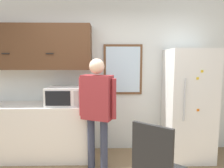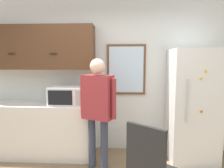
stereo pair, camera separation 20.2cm
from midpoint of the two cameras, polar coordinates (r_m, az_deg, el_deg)
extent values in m
cube|color=silver|center=(3.59, -3.61, 2.34)|extent=(6.00, 0.06, 2.70)
cube|color=silver|center=(3.71, -23.27, -12.25)|extent=(1.97, 0.60, 0.90)
cube|color=#51331E|center=(3.65, -23.51, 9.61)|extent=(1.97, 0.33, 0.74)
cube|color=black|center=(3.63, -29.58, 7.56)|extent=(0.12, 0.01, 0.01)
cube|color=black|center=(3.36, -19.07, 8.19)|extent=(0.12, 0.01, 0.01)
cube|color=white|center=(3.36, -15.26, -3.35)|extent=(0.54, 0.39, 0.29)
cube|color=black|center=(3.18, -17.00, -3.98)|extent=(0.38, 0.01, 0.23)
cube|color=#B2B2B2|center=(3.11, -12.07, -4.04)|extent=(0.08, 0.01, 0.23)
cylinder|color=#33384C|center=(3.16, -7.88, -16.39)|extent=(0.11, 0.11, 0.78)
cylinder|color=#33384C|center=(3.07, -4.28, -17.06)|extent=(0.11, 0.11, 0.78)
cube|color=maroon|center=(2.90, -6.28, -3.80)|extent=(0.49, 0.37, 0.64)
sphere|color=beige|center=(2.86, -6.40, 5.05)|extent=(0.22, 0.22, 0.22)
cylinder|color=maroon|center=(3.03, -10.64, -3.55)|extent=(0.07, 0.07, 0.57)
cylinder|color=maroon|center=(2.80, -1.55, -4.30)|extent=(0.07, 0.07, 0.57)
cube|color=white|center=(3.51, 19.37, -5.52)|extent=(0.72, 0.66, 1.81)
cylinder|color=silver|center=(3.09, 18.29, -4.36)|extent=(0.02, 0.02, 0.63)
cube|color=yellow|center=(3.15, 22.70, 3.38)|extent=(0.04, 0.01, 0.04)
cube|color=orange|center=(3.22, 21.73, -6.95)|extent=(0.04, 0.01, 0.04)
cube|color=yellow|center=(3.13, 21.59, 1.50)|extent=(0.04, 0.01, 0.04)
cube|color=black|center=(2.06, 8.42, -18.83)|extent=(0.36, 0.29, 0.55)
cube|color=brown|center=(3.54, 1.48, 4.14)|extent=(0.68, 0.04, 0.88)
cube|color=silver|center=(3.52, 1.50, 4.13)|extent=(0.60, 0.01, 0.80)
camera|label=1|loc=(0.10, -92.09, -0.25)|focal=32.00mm
camera|label=2|loc=(0.10, 87.91, 0.25)|focal=32.00mm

